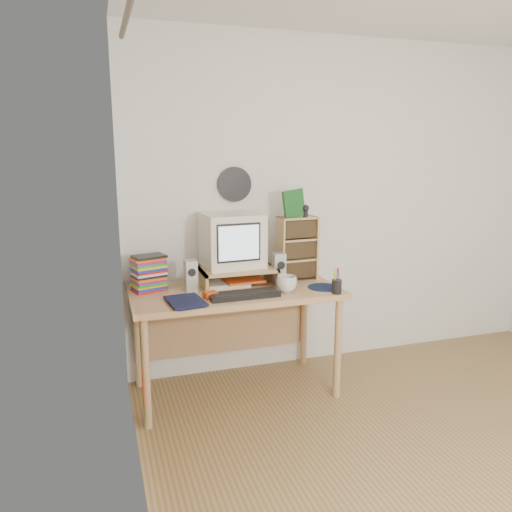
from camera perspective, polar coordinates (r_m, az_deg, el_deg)
floor at (r=3.08m, az=26.24°, el=-22.25°), size 3.50×3.50×0.00m
back_wall at (r=4.01m, az=10.45°, el=5.78°), size 3.50×0.00×3.50m
left_wall at (r=1.82m, az=-12.88°, el=-1.75°), size 0.00×3.50×3.50m
curtain at (r=2.31m, az=-12.87°, el=-1.38°), size 0.00×2.20×2.20m
wall_disc at (r=3.63m, az=-2.47°, el=8.18°), size 0.25×0.02×0.25m
desk at (r=3.48m, az=-2.68°, el=-5.66°), size 1.40×0.70×0.75m
monitor_riser at (r=3.47m, az=-2.08°, el=-1.81°), size 0.52×0.30×0.12m
crt_monitor at (r=3.47m, az=-2.65°, el=1.77°), size 0.42×0.42×0.37m
speaker_left at (r=3.35m, az=-7.46°, el=-2.23°), size 0.08×0.08×0.21m
speaker_right at (r=3.49m, az=2.62°, el=-1.44°), size 0.09×0.09×0.22m
keyboard at (r=3.20m, az=-1.38°, el=-4.46°), size 0.45×0.16×0.03m
dvd_stack at (r=3.39m, az=-12.13°, el=-1.53°), size 0.24×0.20×0.29m
cd_rack at (r=3.61m, az=4.71°, el=0.90°), size 0.28×0.16×0.46m
mug at (r=3.31m, az=3.52°, el=-3.20°), size 0.17×0.17×0.11m
diary at (r=3.07m, az=-9.94°, el=-5.14°), size 0.27×0.22×0.05m
mousepad at (r=3.45m, az=7.72°, el=-3.56°), size 0.27×0.27×0.00m
pen_cup at (r=3.31m, az=9.21°, el=-3.16°), size 0.07×0.07×0.13m
papers at (r=3.49m, az=-2.77°, el=-2.99°), size 0.32×0.24×0.04m
red_box at (r=3.19m, az=-5.22°, el=-4.45°), size 0.10×0.08×0.04m
game_box at (r=3.53m, az=4.32°, el=5.98°), size 0.15×0.05×0.19m
webcam at (r=3.57m, az=5.68°, el=5.17°), size 0.06×0.06×0.09m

